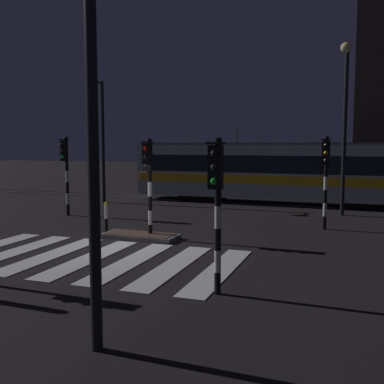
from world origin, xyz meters
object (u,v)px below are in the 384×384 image
object	(u,v)px
traffic_light_median_centre	(149,173)
street_lamp_trackside_left	(100,125)
street_lamp_trackside_right	(345,110)
bollard_island_edge	(106,217)
traffic_light_corner_far_left	(66,164)
traffic_light_corner_near_right	(217,192)
street_lamp_near_kerb	(81,46)
traffic_light_corner_far_right	(326,168)
tram	(279,171)

from	to	relation	value
traffic_light_median_centre	street_lamp_trackside_left	world-z (taller)	street_lamp_trackside_left
street_lamp_trackside_right	bollard_island_edge	size ratio (longest dim) A/B	6.65
bollard_island_edge	traffic_light_corner_far_left	bearing A→B (deg)	144.22
traffic_light_corner_near_right	street_lamp_trackside_right	world-z (taller)	street_lamp_trackside_right
traffic_light_corner_far_left	bollard_island_edge	distance (m)	4.93
street_lamp_trackside_right	street_lamp_near_kerb	distance (m)	15.93
traffic_light_corner_near_right	traffic_light_corner_far_right	distance (m)	8.73
street_lamp_near_kerb	bollard_island_edge	size ratio (longest dim) A/B	6.46
street_lamp_trackside_right	street_lamp_trackside_left	xyz separation A→B (m)	(-12.44, 0.01, -0.46)
traffic_light_median_centre	street_lamp_trackside_right	xyz separation A→B (m)	(5.64, 7.64, 2.45)
street_lamp_near_kerb	bollard_island_edge	world-z (taller)	street_lamp_near_kerb
traffic_light_corner_far_right	bollard_island_edge	world-z (taller)	traffic_light_corner_far_right
street_lamp_trackside_left	traffic_light_corner_far_left	bearing A→B (deg)	-76.60
street_lamp_near_kerb	bollard_island_edge	xyz separation A→B (m)	(-5.09, 8.60, -3.99)
traffic_light_corner_far_left	tram	bearing A→B (deg)	43.80
street_lamp_near_kerb	traffic_light_median_centre	bearing A→B (deg)	110.94
traffic_light_corner_far_right	street_lamp_trackside_left	size ratio (longest dim) A/B	0.53
traffic_light_median_centre	bollard_island_edge	bearing A→B (deg)	165.39
bollard_island_edge	traffic_light_corner_near_right	bearing A→B (deg)	-41.08
street_lamp_trackside_right	tram	bearing A→B (deg)	137.27
tram	bollard_island_edge	world-z (taller)	tram
traffic_light_corner_far_left	street_lamp_trackside_left	world-z (taller)	street_lamp_trackside_left
tram	street_lamp_near_kerb	bearing A→B (deg)	-87.26
traffic_light_corner_near_right	traffic_light_corner_far_right	world-z (taller)	traffic_light_corner_far_right
traffic_light_corner_far_left	traffic_light_median_centre	bearing A→B (deg)	-29.28
traffic_light_corner_far_left	traffic_light_corner_near_right	world-z (taller)	traffic_light_corner_far_left
traffic_light_corner_far_right	street_lamp_trackside_left	distance (m)	12.78
street_lamp_trackside_left	bollard_island_edge	distance (m)	9.34
traffic_light_corner_far_left	tram	world-z (taller)	tram
traffic_light_corner_far_right	bollard_island_edge	bearing A→B (deg)	-154.80
traffic_light_corner_far_right	street_lamp_trackside_right	size ratio (longest dim) A/B	0.47
street_lamp_trackside_right	street_lamp_near_kerb	world-z (taller)	street_lamp_trackside_right
street_lamp_near_kerb	bollard_island_edge	bearing A→B (deg)	120.62
traffic_light_corner_far_left	street_lamp_near_kerb	size ratio (longest dim) A/B	0.49
traffic_light_corner_near_right	street_lamp_trackside_left	size ratio (longest dim) A/B	0.51
traffic_light_corner_far_left	traffic_light_corner_far_right	xyz separation A→B (m)	(11.02, 0.72, -0.02)
tram	traffic_light_corner_far_right	bearing A→B (deg)	-65.84
street_lamp_trackside_right	tram	world-z (taller)	street_lamp_trackside_right
traffic_light_corner_far_left	street_lamp_trackside_right	xyz separation A→B (m)	(11.38, 4.42, 2.36)
traffic_light_corner_far_left	traffic_light_median_centre	xyz separation A→B (m)	(5.74, -3.22, -0.09)
traffic_light_corner_far_left	street_lamp_trackside_right	world-z (taller)	street_lamp_trackside_right
traffic_light_corner_near_right	street_lamp_trackside_right	xyz separation A→B (m)	(1.67, 12.32, 2.48)
traffic_light_corner_far_right	street_lamp_near_kerb	xyz separation A→B (m)	(-2.18, -12.03, 2.26)
traffic_light_corner_far_left	street_lamp_trackside_left	distance (m)	4.94
street_lamp_near_kerb	tram	distance (m)	19.14
traffic_light_corner_far_left	street_lamp_near_kerb	world-z (taller)	street_lamp_near_kerb
street_lamp_trackside_right	bollard_island_edge	world-z (taller)	street_lamp_trackside_right
traffic_light_corner_near_right	bollard_island_edge	size ratio (longest dim) A/B	2.98
street_lamp_trackside_left	bollard_island_edge	world-z (taller)	street_lamp_trackside_left
street_lamp_near_kerb	tram	bearing A→B (deg)	92.74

